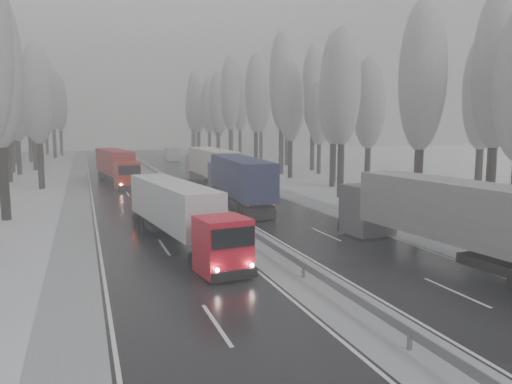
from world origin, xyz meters
TOP-DOWN VIEW (x-y plane):
  - ground at (0.00, 0.00)m, footprint 260.00×260.00m
  - carriageway_right at (5.25, 30.00)m, footprint 7.50×200.00m
  - carriageway_left at (-5.25, 30.00)m, footprint 7.50×200.00m
  - median_slush at (0.00, 30.00)m, footprint 3.00×200.00m
  - shoulder_right at (10.20, 30.00)m, footprint 2.40×200.00m
  - shoulder_left at (-10.20, 30.00)m, footprint 2.40×200.00m
  - median_guardrail at (0.00, 29.99)m, footprint 0.12×200.00m
  - tree_15 at (19.28, 12.71)m, footprint 3.60×3.60m
  - tree_16 at (15.04, 15.67)m, footprint 3.60×3.60m
  - tree_17 at (24.68, 19.67)m, footprint 3.60×3.60m
  - tree_18 at (14.51, 27.03)m, footprint 3.60×3.60m
  - tree_19 at (20.02, 31.03)m, footprint 3.60×3.60m
  - tree_20 at (17.90, 35.17)m, footprint 3.60×3.60m
  - tree_21 at (20.12, 39.17)m, footprint 3.60×3.60m
  - tree_22 at (17.02, 45.60)m, footprint 3.60×3.60m
  - tree_23 at (23.31, 49.60)m, footprint 3.60×3.60m
  - tree_24 at (17.90, 51.02)m, footprint 3.60×3.60m
  - tree_25 at (24.81, 55.02)m, footprint 3.60×3.60m
  - tree_26 at (17.56, 61.27)m, footprint 3.60×3.60m
  - tree_27 at (24.72, 65.27)m, footprint 3.60×3.60m
  - tree_28 at (16.34, 71.95)m, footprint 3.60×3.60m
  - tree_29 at (23.71, 75.95)m, footprint 3.60×3.60m
  - tree_30 at (16.56, 81.70)m, footprint 3.60×3.60m
  - tree_31 at (22.48, 85.70)m, footprint 3.60×3.60m
  - tree_32 at (16.63, 89.21)m, footprint 3.60×3.60m
  - tree_33 at (19.77, 93.21)m, footprint 3.60×3.60m
  - tree_34 at (15.73, 96.32)m, footprint 3.60×3.60m
  - tree_35 at (24.94, 100.32)m, footprint 3.60×3.60m
  - tree_36 at (17.04, 106.16)m, footprint 3.60×3.60m
  - tree_37 at (24.02, 110.16)m, footprint 3.60×3.60m
  - tree_38 at (18.73, 116.73)m, footprint 3.60×3.60m
  - tree_39 at (21.55, 120.73)m, footprint 3.60×3.60m
  - tree_62 at (-13.94, 43.73)m, footprint 3.60×3.60m
  - tree_64 at (-18.26, 52.71)m, footprint 3.60×3.60m
  - tree_66 at (-18.16, 62.35)m, footprint 3.60×3.60m
  - tree_67 at (-19.54, 66.35)m, footprint 3.60×3.60m
  - tree_68 at (-16.58, 69.11)m, footprint 3.60×3.60m
  - tree_69 at (-21.42, 73.11)m, footprint 3.60×3.60m
  - tree_70 at (-16.33, 79.19)m, footprint 3.60×3.60m
  - tree_71 at (-21.09, 83.19)m, footprint 3.60×3.60m
  - tree_72 at (-18.93, 88.54)m, footprint 3.60×3.60m
  - tree_73 at (-21.82, 92.54)m, footprint 3.60×3.60m
  - tree_74 at (-15.07, 99.33)m, footprint 3.60×3.60m
  - tree_75 at (-24.20, 103.33)m, footprint 3.60×3.60m
  - tree_76 at (-14.05, 108.72)m, footprint 3.60×3.60m
  - tree_77 at (-19.66, 112.72)m, footprint 3.60×3.60m
  - tree_78 at (-17.56, 115.31)m, footprint 3.60×3.60m
  - tree_79 at (-20.33, 119.31)m, footprint 3.60×3.60m
  - truck_grey_tarp at (8.21, 4.23)m, footprint 4.03×16.79m
  - truck_blue_box at (3.18, 24.79)m, footprint 3.91×16.96m
  - truck_cream_box at (4.69, 40.95)m, footprint 2.74×16.84m
  - box_truck_distant at (7.40, 83.46)m, footprint 2.77×7.52m
  - truck_red_white at (-4.34, 12.19)m, footprint 4.09×14.40m
  - truck_red_red at (-5.75, 45.65)m, footprint 4.23×16.05m

SIDE VIEW (x-z plane):
  - ground at x=0.00m, z-range 0.00..0.00m
  - carriageway_right at x=5.25m, z-range 0.00..0.03m
  - carriageway_left at x=-5.25m, z-range 0.00..0.03m
  - median_slush at x=0.00m, z-range 0.00..0.04m
  - shoulder_right at x=10.20m, z-range 0.00..0.04m
  - shoulder_left at x=-10.20m, z-range 0.00..0.04m
  - median_guardrail at x=0.00m, z-range 0.22..0.98m
  - box_truck_distant at x=7.40m, z-range 0.03..2.78m
  - truck_red_white at x=-4.34m, z-range 0.31..3.97m
  - truck_red_red at x=-5.75m, z-range 0.34..4.42m
  - truck_grey_tarp at x=8.21m, z-range 0.36..4.63m
  - truck_cream_box at x=4.69m, z-range 0.36..4.67m
  - truck_blue_box at x=3.18m, z-range 0.36..4.68m
  - tree_23 at x=23.31m, z-range 1.99..15.54m
  - tree_77 at x=-19.66m, z-range 2.10..16.42m
  - tree_33 at x=19.77m, z-range 2.10..16.42m
  - tree_19 at x=20.02m, z-range 2.13..16.70m
  - tree_72 at x=-18.93m, z-range 2.21..17.31m
  - tree_66 at x=-18.16m, z-range 2.22..17.45m
  - tree_64 at x=-18.26m, z-range 2.25..17.67m
  - tree_17 at x=24.68m, z-range 2.27..17.80m
  - tree_20 at x=17.90m, z-range 2.29..18.00m
  - tree_22 at x=17.02m, z-range 2.31..18.17m
  - tree_62 at x=-13.94m, z-range 2.34..18.38m
  - tree_39 at x=21.55m, z-range 2.36..18.54m
  - tree_37 at x=24.02m, z-range 2.38..18.75m
  - tree_16 at x=15.04m, z-range 2.40..18.93m
  - tree_18 at x=14.51m, z-range 2.41..18.99m
  - tree_68 at x=-16.58m, z-range 2.42..19.07m
  - tree_79 at x=-20.33m, z-range 2.48..19.54m
  - tree_70 at x=-16.33m, z-range 2.48..19.57m
  - tree_67 at x=-19.54m, z-range 2.48..19.58m
  - tree_15 at x=19.28m, z-range 2.49..19.62m
  - tree_73 at x=-21.82m, z-range 2.50..19.72m
  - tree_32 at x=16.63m, z-range 2.51..19.85m
  - tree_27 at x=24.72m, z-range 2.55..20.17m
  - tree_34 at x=15.73m, z-range 2.55..20.19m
  - tree_30 at x=16.56m, z-range 2.59..20.45m
  - tree_38 at x=18.73m, z-range 2.60..20.58m
  - tree_29 at x=23.71m, z-range 2.62..20.73m
  - tree_35 at x=24.94m, z-range 2.64..20.89m
  - tree_76 at x=-14.05m, z-range 2.68..21.23m
  - tree_31 at x=22.48m, z-range 2.68..21.26m
  - tree_75 at x=-24.20m, z-range 2.69..21.29m
  - tree_21 at x=20.12m, z-range 2.69..21.31m
  - tree_26 at x=17.56m, z-range 2.71..21.49m
  - tree_69 at x=-21.42m, z-range 2.79..22.13m
  - tree_25 at x=24.81m, z-range 2.80..22.24m
  - tree_78 at x=-17.56m, z-range 2.81..22.37m
  - tree_71 at x=-21.09m, z-range 2.82..22.43m
  - tree_28 at x=16.34m, z-range 2.82..22.45m
  - tree_74 at x=-15.07m, z-range 2.83..22.52m
  - tree_36 at x=17.04m, z-range 2.91..23.13m
  - tree_24 at x=17.90m, z-range 2.94..23.43m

